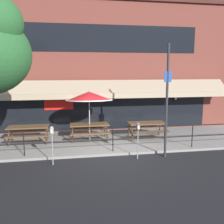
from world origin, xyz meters
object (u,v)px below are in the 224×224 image
at_px(picnic_table_left, 28,130).
at_px(picnic_table_right, 147,126).
at_px(picnic_table_centre, 89,127).
at_px(street_sign_pole, 167,101).
at_px(parking_meter_far, 138,130).
at_px(patio_umbrella_centre, 89,96).
at_px(parking_meter_near, 52,134).

height_order(picnic_table_left, picnic_table_right, same).
height_order(picnic_table_centre, street_sign_pole, street_sign_pole).
height_order(parking_meter_far, street_sign_pole, street_sign_pole).
distance_m(picnic_table_left, picnic_table_right, 5.52).
xyz_separation_m(picnic_table_centre, parking_meter_far, (1.62, -2.65, 0.44)).
height_order(picnic_table_right, parking_meter_far, parking_meter_far).
xyz_separation_m(patio_umbrella_centre, parking_meter_far, (1.62, -2.52, -1.03)).
distance_m(picnic_table_centre, street_sign_pole, 4.08).
bearing_deg(picnic_table_right, picnic_table_left, 178.85).
xyz_separation_m(picnic_table_left, street_sign_pole, (5.49, -2.59, 1.52)).
distance_m(parking_meter_near, street_sign_pole, 4.41).
bearing_deg(street_sign_pole, patio_umbrella_centre, 137.63).
relative_size(picnic_table_centre, street_sign_pole, 0.42).
relative_size(picnic_table_left, patio_umbrella_centre, 0.76).
distance_m(picnic_table_left, parking_meter_near, 2.99).
bearing_deg(picnic_table_right, parking_meter_near, -148.97).
distance_m(picnic_table_right, parking_meter_near, 5.04).
relative_size(picnic_table_right, parking_meter_near, 1.27).
height_order(picnic_table_left, parking_meter_near, parking_meter_near).
bearing_deg(picnic_table_right, parking_meter_far, -114.43).
xyz_separation_m(parking_meter_far, street_sign_pole, (1.11, 0.02, 1.07)).
xyz_separation_m(picnic_table_left, picnic_table_centre, (2.76, 0.03, 0.00)).
bearing_deg(picnic_table_left, patio_umbrella_centre, -2.08).
bearing_deg(picnic_table_centre, patio_umbrella_centre, -90.00).
height_order(picnic_table_left, street_sign_pole, street_sign_pole).
xyz_separation_m(parking_meter_near, street_sign_pole, (4.27, 0.10, 1.07)).
height_order(picnic_table_left, parking_meter_far, parking_meter_far).
bearing_deg(patio_umbrella_centre, picnic_table_right, -0.23).
xyz_separation_m(picnic_table_left, parking_meter_near, (1.22, -2.70, 0.44)).
bearing_deg(picnic_table_left, street_sign_pole, -25.28).
bearing_deg(picnic_table_centre, picnic_table_right, -2.97).
height_order(picnic_table_centre, parking_meter_far, parking_meter_far).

